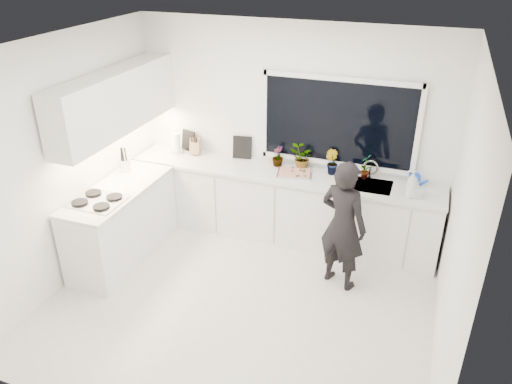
% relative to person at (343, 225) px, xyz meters
% --- Properties ---
extents(floor, '(4.00, 3.50, 0.02)m').
position_rel_person_xyz_m(floor, '(-0.93, -0.70, -0.76)').
color(floor, beige).
rests_on(floor, ground).
extents(wall_back, '(4.00, 0.02, 2.70)m').
position_rel_person_xyz_m(wall_back, '(-0.93, 1.06, 0.60)').
color(wall_back, white).
rests_on(wall_back, ground).
extents(wall_left, '(0.02, 3.50, 2.70)m').
position_rel_person_xyz_m(wall_left, '(-2.94, -0.70, 0.60)').
color(wall_left, white).
rests_on(wall_left, ground).
extents(wall_right, '(0.02, 3.50, 2.70)m').
position_rel_person_xyz_m(wall_right, '(1.08, -0.70, 0.60)').
color(wall_right, white).
rests_on(wall_right, ground).
extents(ceiling, '(4.00, 3.50, 0.02)m').
position_rel_person_xyz_m(ceiling, '(-0.93, -0.70, 1.96)').
color(ceiling, white).
rests_on(ceiling, wall_back).
extents(window, '(1.80, 0.02, 1.00)m').
position_rel_person_xyz_m(window, '(-0.33, 1.02, 0.80)').
color(window, black).
rests_on(window, wall_back).
extents(base_cabinets_back, '(3.92, 0.58, 0.88)m').
position_rel_person_xyz_m(base_cabinets_back, '(-0.93, 0.75, -0.31)').
color(base_cabinets_back, white).
rests_on(base_cabinets_back, floor).
extents(base_cabinets_left, '(0.58, 1.60, 0.88)m').
position_rel_person_xyz_m(base_cabinets_left, '(-2.60, -0.35, -0.31)').
color(base_cabinets_left, white).
rests_on(base_cabinets_left, floor).
extents(countertop_back, '(3.94, 0.62, 0.04)m').
position_rel_person_xyz_m(countertop_back, '(-0.93, 0.74, 0.15)').
color(countertop_back, silver).
rests_on(countertop_back, base_cabinets_back).
extents(countertop_left, '(0.62, 1.60, 0.04)m').
position_rel_person_xyz_m(countertop_left, '(-2.60, -0.35, 0.15)').
color(countertop_left, silver).
rests_on(countertop_left, base_cabinets_left).
extents(upper_cabinets, '(0.34, 2.10, 0.70)m').
position_rel_person_xyz_m(upper_cabinets, '(-2.72, -0.00, 1.10)').
color(upper_cabinets, white).
rests_on(upper_cabinets, wall_left).
extents(sink, '(0.58, 0.42, 0.14)m').
position_rel_person_xyz_m(sink, '(0.12, 0.75, 0.12)').
color(sink, silver).
rests_on(sink, countertop_back).
extents(faucet, '(0.03, 0.03, 0.22)m').
position_rel_person_xyz_m(faucet, '(0.12, 0.95, 0.28)').
color(faucet, silver).
rests_on(faucet, countertop_back).
extents(stovetop, '(0.56, 0.48, 0.03)m').
position_rel_person_xyz_m(stovetop, '(-2.62, -0.70, 0.18)').
color(stovetop, black).
rests_on(stovetop, countertop_left).
extents(person, '(0.64, 0.54, 1.51)m').
position_rel_person_xyz_m(person, '(0.00, 0.00, 0.00)').
color(person, black).
rests_on(person, floor).
extents(pizza_tray, '(0.47, 0.38, 0.03)m').
position_rel_person_xyz_m(pizza_tray, '(-0.76, 0.72, 0.18)').
color(pizza_tray, silver).
rests_on(pizza_tray, countertop_back).
extents(pizza, '(0.43, 0.34, 0.01)m').
position_rel_person_xyz_m(pizza, '(-0.76, 0.72, 0.20)').
color(pizza, '#B73A18').
rests_on(pizza, pizza_tray).
extents(watering_can, '(0.17, 0.17, 0.13)m').
position_rel_person_xyz_m(watering_can, '(0.64, 0.91, 0.23)').
color(watering_can, blue).
rests_on(watering_can, countertop_back).
extents(paper_towel_roll, '(0.12, 0.12, 0.26)m').
position_rel_person_xyz_m(paper_towel_roll, '(-2.45, 0.85, 0.30)').
color(paper_towel_roll, white).
rests_on(paper_towel_roll, countertop_back).
extents(knife_block, '(0.14, 0.12, 0.22)m').
position_rel_person_xyz_m(knife_block, '(-2.19, 0.89, 0.28)').
color(knife_block, '#8A5D40').
rests_on(knife_block, countertop_back).
extents(utensil_crock, '(0.15, 0.15, 0.16)m').
position_rel_person_xyz_m(utensil_crock, '(-2.78, 0.10, 0.25)').
color(utensil_crock, silver).
rests_on(utensil_crock, countertop_left).
extents(picture_frame_large, '(0.22, 0.09, 0.28)m').
position_rel_person_xyz_m(picture_frame_large, '(-2.35, 0.99, 0.31)').
color(picture_frame_large, black).
rests_on(picture_frame_large, countertop_back).
extents(picture_frame_small, '(0.25, 0.06, 0.30)m').
position_rel_person_xyz_m(picture_frame_small, '(-1.55, 0.99, 0.32)').
color(picture_frame_small, black).
rests_on(picture_frame_small, countertop_back).
extents(herb_plants, '(1.30, 0.29, 0.33)m').
position_rel_person_xyz_m(herb_plants, '(-0.58, 0.91, 0.32)').
color(herb_plants, '#26662D').
rests_on(herb_plants, countertop_back).
extents(soap_bottles, '(0.20, 0.14, 0.32)m').
position_rel_person_xyz_m(soap_bottles, '(0.64, 0.60, 0.31)').
color(soap_bottles, '#D8BF66').
rests_on(soap_bottles, countertop_back).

